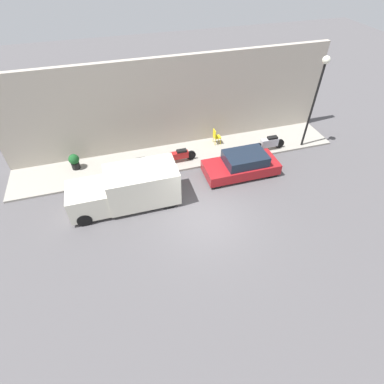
{
  "coord_description": "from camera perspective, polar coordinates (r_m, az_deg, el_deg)",
  "views": [
    {
      "loc": [
        -8.67,
        3.27,
        10.16
      ],
      "look_at": [
        1.28,
        0.34,
        0.6
      ],
      "focal_mm": 28.0,
      "sensor_mm": 36.0,
      "label": 1
    }
  ],
  "objects": [
    {
      "name": "scooter_silver",
      "position": [
        18.03,
        14.53,
        9.04
      ],
      "size": [
        0.3,
        1.94,
        0.84
      ],
      "color": "#B7B7BF",
      "rests_on": "sidewalk"
    },
    {
      "name": "potted_plant",
      "position": [
        17.18,
        -21.5,
        5.51
      ],
      "size": [
        0.55,
        0.55,
        0.87
      ],
      "color": "black",
      "rests_on": "sidewalk"
    },
    {
      "name": "building_facade",
      "position": [
        17.15,
        -3.83,
        16.28
      ],
      "size": [
        0.3,
        18.16,
        5.14
      ],
      "color": "#B2A899",
      "rests_on": "ground_plane"
    },
    {
      "name": "streetlamp",
      "position": [
        17.68,
        22.96,
        18.05
      ],
      "size": [
        0.4,
        0.4,
        5.11
      ],
      "color": "black",
      "rests_on": "sidewalk"
    },
    {
      "name": "motorcycle_black",
      "position": [
        16.11,
        -10.07,
        5.2
      ],
      "size": [
        0.3,
        1.82,
        0.75
      ],
      "color": "black",
      "rests_on": "sidewalk"
    },
    {
      "name": "sidewalk",
      "position": [
        17.26,
        -2.34,
        6.79
      ],
      "size": [
        2.53,
        18.16,
        0.12
      ],
      "color": "gray",
      "rests_on": "ground_plane"
    },
    {
      "name": "ground_plane",
      "position": [
        13.75,
        2.89,
        -5.05
      ],
      "size": [
        60.0,
        60.0,
        0.0
      ],
      "primitive_type": "plane",
      "color": "#514F51"
    },
    {
      "name": "delivery_van",
      "position": [
        14.07,
        -12.42,
        0.61
      ],
      "size": [
        1.82,
        4.98,
        1.9
      ],
      "color": "silver",
      "rests_on": "ground_plane"
    },
    {
      "name": "motorcycle_red",
      "position": [
        16.57,
        -2.39,
        7.0
      ],
      "size": [
        0.3,
        1.87,
        0.72
      ],
      "color": "#B21E1E",
      "rests_on": "sidewalk"
    },
    {
      "name": "cafe_chair",
      "position": [
        18.03,
        4.57,
        10.61
      ],
      "size": [
        0.4,
        0.4,
        0.93
      ],
      "color": "yellow",
      "rests_on": "sidewalk"
    },
    {
      "name": "parked_car",
      "position": [
        15.97,
        9.5,
        5.18
      ],
      "size": [
        1.69,
        3.9,
        1.25
      ],
      "color": "maroon",
      "rests_on": "ground_plane"
    }
  ]
}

